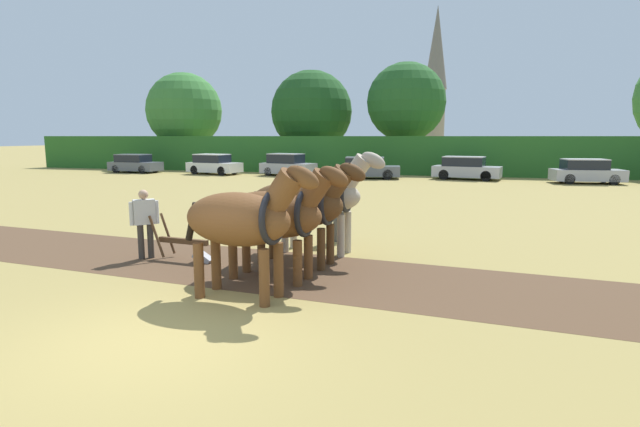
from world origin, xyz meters
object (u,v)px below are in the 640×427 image
(parked_car_left, at_px, (214,165))
(parked_car_center_right, at_px, (466,168))
(draft_horse_lead_right, at_px, (275,214))
(parked_car_center_left, at_px, (287,165))
(draft_horse_trail_left, at_px, (300,204))
(plow, at_px, (188,247))
(farmer_at_plow, at_px, (145,219))
(farmer_beside_team, at_px, (340,206))
(tree_far_left, at_px, (184,111))
(parked_car_far_left, at_px, (135,164))
(draft_horse_trail_right, at_px, (321,195))
(parked_car_right, at_px, (586,172))
(tree_left, at_px, (311,111))
(draft_horse_lead_left, at_px, (243,220))
(tree_center_left, at_px, (406,102))
(church_spire, at_px, (436,78))
(parked_car_center, at_px, (367,168))

(parked_car_left, distance_m, parked_car_center_right, 18.04)
(draft_horse_lead_right, distance_m, parked_car_center_left, 26.26)
(draft_horse_trail_left, distance_m, plow, 2.79)
(farmer_at_plow, height_order, parked_car_center_left, farmer_at_plow)
(farmer_beside_team, distance_m, parked_car_left, 25.39)
(tree_far_left, distance_m, parked_car_far_left, 8.41)
(draft_horse_trail_left, bearing_deg, tree_far_left, 129.65)
(parked_car_far_left, bearing_deg, farmer_at_plow, -50.69)
(draft_horse_lead_right, distance_m, parked_car_far_left, 32.33)
(draft_horse_trail_left, xyz_separation_m, farmer_at_plow, (-3.61, -0.48, -0.42))
(draft_horse_lead_right, bearing_deg, draft_horse_trail_left, 90.36)
(draft_horse_lead_right, height_order, draft_horse_trail_right, draft_horse_trail_right)
(plow, distance_m, farmer_at_plow, 1.22)
(parked_car_left, height_order, parked_car_right, parked_car_left)
(farmer_beside_team, height_order, parked_car_far_left, farmer_beside_team)
(farmer_at_plow, bearing_deg, tree_left, 147.01)
(draft_horse_lead_left, xyz_separation_m, draft_horse_lead_right, (0.11, 1.23, -0.09))
(draft_horse_lead_left, xyz_separation_m, plow, (-2.35, 2.06, -1.08))
(draft_horse_trail_left, relative_size, parked_car_left, 0.67)
(tree_center_left, relative_size, parked_car_center_left, 2.11)
(tree_far_left, bearing_deg, church_spire, 61.74)
(tree_left, bearing_deg, draft_horse_trail_left, -73.26)
(church_spire, distance_m, plow, 68.47)
(draft_horse_trail_left, relative_size, parked_car_far_left, 0.70)
(draft_horse_lead_left, relative_size, parked_car_center_right, 0.59)
(plow, bearing_deg, draft_horse_lead_right, -13.79)
(parked_car_left, bearing_deg, draft_horse_trail_left, -47.71)
(tree_center_left, xyz_separation_m, parked_car_center_right, (4.83, -7.22, -4.79))
(farmer_beside_team, bearing_deg, draft_horse_trail_right, -43.25)
(tree_far_left, bearing_deg, farmer_at_plow, -60.40)
(tree_far_left, relative_size, farmer_beside_team, 5.07)
(farmer_at_plow, xyz_separation_m, parked_car_left, (-10.94, 23.75, -0.20))
(tree_left, relative_size, plow, 5.44)
(parked_car_far_left, xyz_separation_m, parked_car_right, (31.72, -0.23, 0.02))
(tree_left, bearing_deg, parked_car_far_left, -142.63)
(draft_horse_trail_left, bearing_deg, parked_car_far_left, 137.44)
(draft_horse_trail_right, bearing_deg, parked_car_left, 128.46)
(draft_horse_lead_left, bearing_deg, parked_car_center_left, 113.14)
(tree_center_left, height_order, parked_car_center_left, tree_center_left)
(draft_horse_trail_left, height_order, parked_car_far_left, draft_horse_trail_left)
(church_spire, xyz_separation_m, parked_car_center, (-1.57, -44.40, -10.59))
(tree_center_left, xyz_separation_m, draft_horse_lead_right, (1.26, -32.24, -4.21))
(tree_left, distance_m, church_spire, 36.62)
(tree_far_left, distance_m, plow, 36.22)
(church_spire, relative_size, parked_car_left, 5.07)
(tree_left, relative_size, draft_horse_lead_left, 3.19)
(farmer_at_plow, relative_size, parked_car_center, 0.36)
(draft_horse_trail_left, distance_m, parked_car_center, 22.95)
(church_spire, distance_m, parked_car_left, 47.04)
(draft_horse_lead_left, distance_m, draft_horse_trail_right, 3.71)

